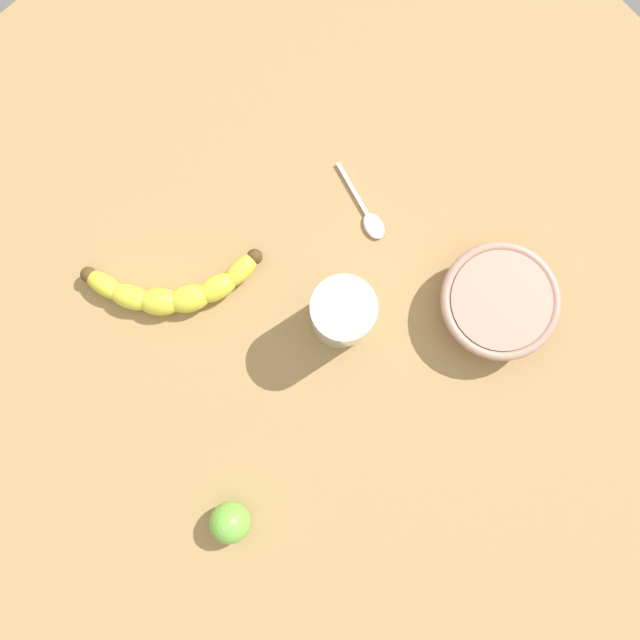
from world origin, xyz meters
TOP-DOWN VIEW (x-y plane):
  - wooden_tabletop at (0.00, 0.00)cm, footprint 120.00×120.00cm
  - banana at (-9.00, 16.20)cm, footprint 18.85×14.87cm
  - smoothie_glass at (3.93, 0.04)cm, footprint 7.39×7.39cm
  - ceramic_bowl at (18.93, -11.41)cm, footprint 14.28×14.28cm
  - lime_fruit at (-22.00, -9.06)cm, footprint 4.83×4.83cm
  - teaspoon at (15.11, 6.50)cm, footprint 4.02×11.23cm

SIDE VIEW (x-z plane):
  - wooden_tabletop at x=0.00cm, z-range 0.00..3.00cm
  - teaspoon at x=15.11cm, z-range 3.00..3.80cm
  - banana at x=-9.00cm, z-range 3.00..6.38cm
  - lime_fruit at x=-22.00cm, z-range 3.00..7.83cm
  - ceramic_bowl at x=18.93cm, z-range 3.48..8.39cm
  - smoothie_glass at x=3.93cm, z-range 2.83..13.84cm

